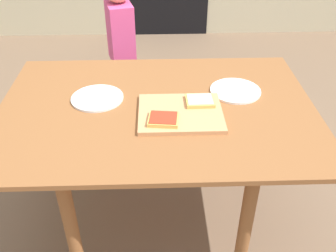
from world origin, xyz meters
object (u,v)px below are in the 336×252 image
(dining_table, at_px, (157,124))
(plate_white_right, at_px, (235,91))
(pizza_slice_far_right, at_px, (200,101))
(plate_white_left, at_px, (97,98))
(pizza_slice_near_left, at_px, (163,119))
(cutting_board, at_px, (180,113))
(child_left, at_px, (121,47))

(dining_table, height_order, plate_white_right, plate_white_right)
(pizza_slice_far_right, bearing_deg, plate_white_left, 170.76)
(pizza_slice_far_right, distance_m, plate_white_left, 0.46)
(pizza_slice_near_left, relative_size, plate_white_left, 0.56)
(cutting_board, distance_m, plate_white_right, 0.32)
(dining_table, xyz_separation_m, plate_white_right, (0.36, 0.12, 0.10))
(cutting_board, relative_size, pizza_slice_near_left, 2.67)
(dining_table, distance_m, pizza_slice_far_right, 0.22)
(plate_white_right, xyz_separation_m, child_left, (-0.58, 0.73, -0.10))
(dining_table, height_order, pizza_slice_near_left, pizza_slice_near_left)
(cutting_board, height_order, plate_white_left, cutting_board)
(plate_white_left, height_order, child_left, child_left)
(dining_table, relative_size, pizza_slice_near_left, 10.46)
(cutting_board, xyz_separation_m, child_left, (-0.31, 0.92, -0.10))
(plate_white_left, bearing_deg, cutting_board, -21.23)
(plate_white_left, bearing_deg, plate_white_right, 3.99)
(plate_white_right, xyz_separation_m, plate_white_left, (-0.63, -0.04, 0.00))
(dining_table, bearing_deg, cutting_board, -34.26)
(dining_table, relative_size, child_left, 1.32)
(dining_table, height_order, cutting_board, cutting_board)
(plate_white_left, distance_m, child_left, 0.79)
(pizza_slice_far_right, relative_size, child_left, 0.12)
(pizza_slice_near_left, bearing_deg, dining_table, 100.47)
(pizza_slice_far_right, distance_m, plate_white_right, 0.21)
(dining_table, bearing_deg, child_left, 104.13)
(cutting_board, relative_size, pizza_slice_far_right, 2.86)
(plate_white_right, bearing_deg, cutting_board, -145.06)
(plate_white_right, bearing_deg, plate_white_left, -176.01)
(child_left, bearing_deg, plate_white_right, -51.87)
(pizza_slice_far_right, height_order, child_left, child_left)
(pizza_slice_near_left, height_order, pizza_slice_far_right, same)
(cutting_board, xyz_separation_m, pizza_slice_far_right, (0.09, 0.07, 0.02))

